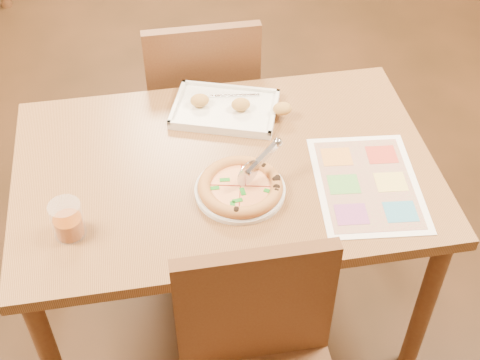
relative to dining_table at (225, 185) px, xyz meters
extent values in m
plane|color=#371F0F|center=(0.00, 0.00, -0.63)|extent=(7.00, 7.00, 0.00)
cube|color=brown|center=(0.00, 0.00, 0.07)|extent=(1.30, 0.85, 0.04)
cylinder|color=brown|center=(-0.59, 0.36, -0.29)|extent=(0.06, 0.06, 0.68)
cylinder|color=brown|center=(0.59, -0.36, -0.29)|extent=(0.06, 0.06, 0.68)
cylinder|color=brown|center=(0.59, 0.36, -0.29)|extent=(0.06, 0.06, 0.68)
cube|color=brown|center=(0.00, -0.51, 0.04)|extent=(0.42, 0.04, 0.45)
cube|color=brown|center=(0.00, 0.70, -0.18)|extent=(0.42, 0.42, 0.04)
cube|color=brown|center=(0.00, 0.51, 0.04)|extent=(0.42, 0.04, 0.45)
cylinder|color=white|center=(0.03, -0.12, 0.09)|extent=(0.35, 0.35, 0.01)
cylinder|color=#DD964B|center=(0.03, -0.13, 0.11)|extent=(0.24, 0.24, 0.01)
cylinder|color=#F3CF84|center=(0.03, -0.13, 0.11)|extent=(0.21, 0.21, 0.01)
torus|color=#DD964B|center=(0.03, -0.13, 0.11)|extent=(0.25, 0.25, 0.04)
cylinder|color=silver|center=(0.05, -0.12, 0.16)|extent=(0.07, 0.05, 0.09)
cube|color=silver|center=(0.10, -0.09, 0.18)|extent=(0.11, 0.09, 0.06)
cube|color=white|center=(0.04, 0.26, 0.09)|extent=(0.40, 0.34, 0.02)
cube|color=silver|center=(0.04, 0.26, 0.11)|extent=(0.17, 0.03, 0.00)
ellipsoid|color=#CC9449|center=(-0.04, 0.29, 0.13)|extent=(0.06, 0.05, 0.04)
ellipsoid|color=#CC9449|center=(0.09, 0.24, 0.13)|extent=(0.06, 0.05, 0.04)
ellipsoid|color=#CC9449|center=(0.22, 0.19, 0.13)|extent=(0.06, 0.05, 0.04)
cylinder|color=#8E3D0A|center=(-0.47, -0.20, 0.12)|extent=(0.08, 0.08, 0.06)
cylinder|color=white|center=(-0.47, -0.20, 0.14)|extent=(0.09, 0.09, 0.11)
cube|color=white|center=(0.41, -0.16, 0.09)|extent=(0.35, 0.46, 0.00)
camera|label=1|loc=(-0.21, -1.50, 1.50)|focal=50.00mm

